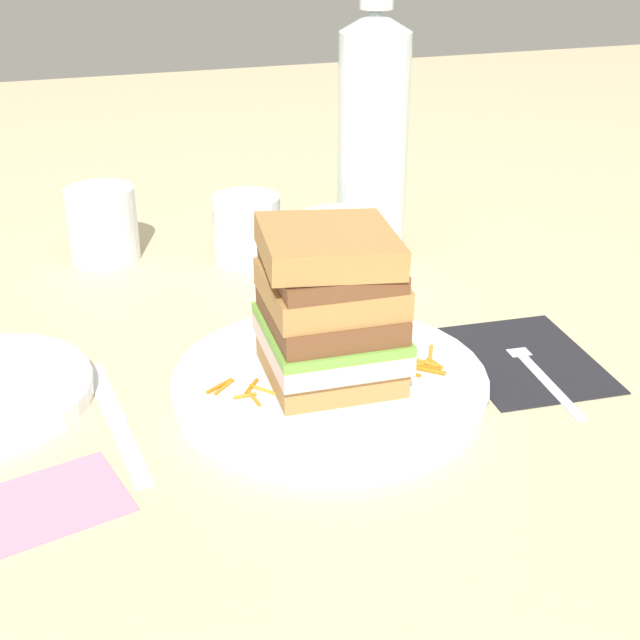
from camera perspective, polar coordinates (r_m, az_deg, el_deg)
ground_plane at (r=0.76m, az=0.10°, el=-4.85°), size 3.00×3.00×0.00m
main_plate at (r=0.75m, az=0.71°, el=-4.30°), size 0.27×0.27×0.02m
sandwich at (r=0.72m, az=0.70°, el=0.75°), size 0.12×0.12×0.13m
carrot_shred_0 at (r=0.74m, az=-6.25°, el=-4.34°), size 0.02×0.02×0.00m
carrot_shred_1 at (r=0.73m, az=-3.71°, el=-4.53°), size 0.02×0.02×0.00m
carrot_shred_2 at (r=0.74m, az=-6.54°, el=-4.27°), size 0.03×0.02×0.00m
carrot_shred_3 at (r=0.72m, az=-4.29°, el=-5.10°), size 0.01×0.02×0.00m
carrot_shred_4 at (r=0.74m, az=-4.54°, el=-4.13°), size 0.02×0.02×0.00m
carrot_shred_5 at (r=0.72m, az=-4.90°, el=-4.91°), size 0.02×0.00×0.00m
carrot_shred_6 at (r=0.77m, az=7.45°, el=-2.80°), size 0.01×0.02×0.00m
carrot_shred_7 at (r=0.77m, az=5.26°, el=-2.97°), size 0.01×0.02×0.00m
carrot_shred_8 at (r=0.76m, az=7.15°, el=-3.26°), size 0.02×0.02×0.00m
carrot_shred_9 at (r=0.77m, az=6.80°, el=-2.98°), size 0.02×0.02×0.00m
carrot_shred_10 at (r=0.77m, az=6.23°, el=-2.96°), size 0.03×0.01×0.00m
carrot_shred_11 at (r=0.79m, az=7.19°, el=-2.19°), size 0.02×0.03×0.00m
carrot_shred_12 at (r=0.77m, az=6.84°, el=-2.75°), size 0.02×0.02×0.00m
carrot_shred_13 at (r=0.78m, az=5.55°, el=-2.43°), size 0.02×0.01×0.00m
carrot_shred_14 at (r=0.76m, az=5.63°, el=-3.35°), size 0.02×0.02×0.00m
carrot_shred_15 at (r=0.77m, az=4.85°, el=-2.96°), size 0.02×0.01×0.00m
napkin_dark at (r=0.84m, az=13.02°, el=-2.31°), size 0.13×0.17×0.00m
fork at (r=0.82m, az=13.71°, el=-2.84°), size 0.03×0.17×0.00m
knife at (r=0.74m, az=-12.99°, el=-6.46°), size 0.04×0.20×0.00m
juice_glass at (r=0.94m, az=1.25°, el=4.24°), size 0.08×0.08×0.08m
water_bottle at (r=1.00m, az=3.45°, el=11.81°), size 0.08×0.08×0.31m
empty_tumbler_0 at (r=1.02m, az=-4.78°, el=5.94°), size 0.08×0.08×0.08m
empty_tumbler_1 at (r=1.05m, az=-13.92°, el=6.05°), size 0.08×0.08×0.09m
napkin_pink at (r=0.66m, az=-16.86°, el=-11.13°), size 0.11×0.10×0.00m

